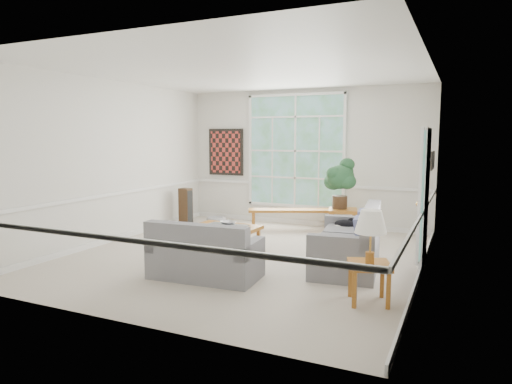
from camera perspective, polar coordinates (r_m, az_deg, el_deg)
floor at (r=7.64m, az=-1.32°, el=-8.00°), size 5.50×6.00×0.01m
ceiling at (r=7.46m, az=-1.38°, el=14.91°), size 5.50×6.00×0.02m
wall_back at (r=10.18m, az=6.07°, el=4.28°), size 5.50×0.02×3.00m
wall_front at (r=4.89m, az=-16.91°, el=1.17°), size 5.50×0.02×3.00m
wall_left at (r=8.95m, az=-17.43°, el=3.64°), size 0.02×6.00×3.00m
wall_right at (r=6.68m, az=20.42°, el=2.50°), size 0.02×6.00×3.00m
window_back at (r=10.20m, az=4.94°, el=5.14°), size 2.30×0.08×2.40m
entry_door at (r=7.32m, az=20.31°, el=-0.68°), size 0.08×0.90×2.10m
door_sidelight at (r=6.68m, az=19.93°, el=-0.49°), size 0.08×0.26×1.90m
wall_art at (r=10.91m, az=-3.80°, el=5.00°), size 0.90×0.06×1.10m
wall_frame_near at (r=8.42m, az=21.06°, el=3.65°), size 0.04×0.26×0.32m
wall_frame_far at (r=8.82m, az=21.22°, el=3.77°), size 0.04×0.26×0.32m
loveseat_right at (r=6.99m, az=11.29°, el=-5.56°), size 1.11×1.83×0.94m
loveseat_front at (r=6.45m, az=-6.32°, el=-7.10°), size 1.55×0.88×0.81m
coffee_table at (r=8.02m, az=-3.66°, el=-5.69°), size 1.16×0.66×0.43m
pewter_bowl at (r=8.05m, az=-3.51°, el=-3.83°), size 0.41×0.41×0.07m
window_bench at (r=9.72m, az=4.59°, el=-3.45°), size 1.85×1.10×0.43m
end_table at (r=9.18m, az=10.77°, el=-3.80°), size 0.67×0.67×0.55m
houseplant at (r=9.11m, az=10.47°, el=1.12°), size 0.81×0.81×1.02m
side_table at (r=5.67m, az=13.93°, el=-10.95°), size 0.61×0.61×0.49m
table_lamp at (r=5.46m, az=14.12°, el=-5.52°), size 0.41×0.41×0.64m
pet_bed at (r=10.51m, az=-5.00°, el=-3.50°), size 0.49×0.49×0.13m
floor_speaker at (r=10.33m, az=-8.79°, el=-1.80°), size 0.28×0.23×0.82m
cat at (r=7.58m, az=11.04°, el=-3.89°), size 0.41×0.37×0.16m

